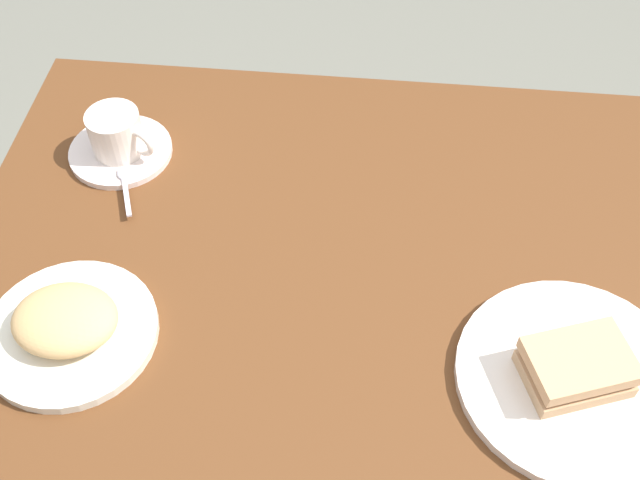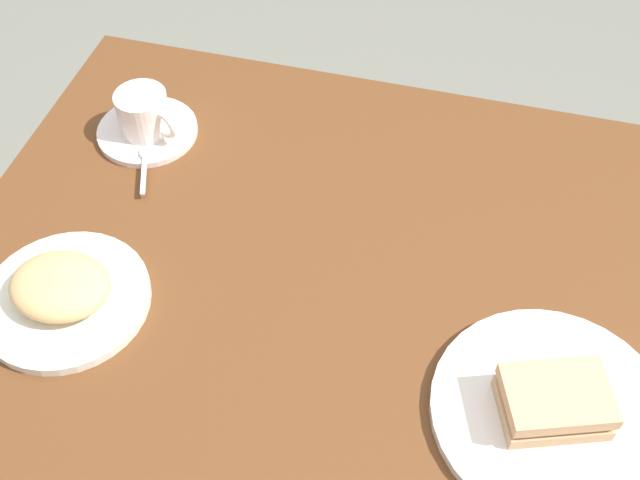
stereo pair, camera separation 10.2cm
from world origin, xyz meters
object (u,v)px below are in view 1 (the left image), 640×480
sandwich_front (577,367)px  side_plate (71,333)px  coffee_cup (116,132)px  dining_table (351,339)px  spoon (125,182)px  coffee_saucer (121,151)px  sandwich_plate (573,379)px

sandwich_front → side_plate: (-0.61, 0.00, -0.03)m
coffee_cup → side_plate: bearing=-86.0°
dining_table → spoon: size_ratio=11.19×
dining_table → coffee_saucer: coffee_saucer is taller
spoon → sandwich_plate: bearing=-22.7°
dining_table → side_plate: (-0.34, -0.10, 0.11)m
sandwich_plate → coffee_saucer: (-0.63, 0.32, -0.00)m
spoon → dining_table: bearing=-24.4°
coffee_saucer → sandwich_plate: bearing=-27.1°
dining_table → coffee_saucer: size_ratio=7.02×
coffee_cup → spoon: (0.02, -0.07, -0.03)m
sandwich_plate → dining_table: bearing=159.5°
sandwich_front → spoon: (-0.61, 0.26, -0.03)m
sandwich_front → coffee_cup: bearing=152.6°
side_plate → dining_table: bearing=16.0°
dining_table → sandwich_front: size_ratio=7.76×
sandwich_plate → side_plate: 0.61m
sandwich_plate → spoon: size_ratio=2.89×
dining_table → spoon: (-0.34, 0.15, 0.12)m
sandwich_plate → coffee_cup: bearing=152.9°
sandwich_front → coffee_saucer: sandwich_front is taller
sandwich_front → dining_table: bearing=158.8°
spoon → side_plate: size_ratio=0.45×
sandwich_plate → side_plate: bearing=179.8°
spoon → sandwich_front: bearing=-23.0°
sandwich_front → spoon: size_ratio=1.44×
coffee_saucer → sandwich_front: bearing=-27.4°
sandwich_plate → coffee_cup: 0.71m
coffee_saucer → spoon: spoon is taller
coffee_saucer → side_plate: (0.02, -0.32, 0.00)m
sandwich_plate → coffee_saucer: 0.71m
sandwich_front → coffee_cup: 0.71m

